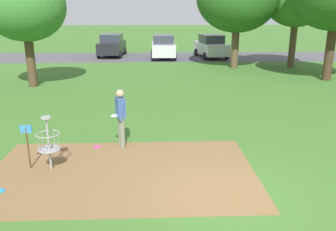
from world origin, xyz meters
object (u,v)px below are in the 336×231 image
object	(u,v)px
disc_golf_basket	(46,141)
frisbee_mid_grass	(97,147)
parked_car_center_left	(163,47)
parked_car_leftmost	(112,45)
tree_near_right	(25,7)
player_throwing	(121,115)
parked_car_center_right	(211,46)

from	to	relation	value
disc_golf_basket	frisbee_mid_grass	bearing A→B (deg)	55.04
disc_golf_basket	parked_car_center_left	bearing A→B (deg)	80.38
frisbee_mid_grass	disc_golf_basket	bearing A→B (deg)	-124.96
parked_car_leftmost	parked_car_center_left	size ratio (longest dim) A/B	1.02
frisbee_mid_grass	tree_near_right	bearing A→B (deg)	118.31
disc_golf_basket	player_throwing	world-z (taller)	player_throwing
player_throwing	parked_car_leftmost	bearing A→B (deg)	97.12
player_throwing	parked_car_center_right	world-z (taller)	parked_car_center_right
frisbee_mid_grass	parked_car_leftmost	bearing A→B (deg)	95.11
player_throwing	parked_car_center_left	distance (m)	18.96
parked_car_center_left	parked_car_center_right	bearing A→B (deg)	3.98
disc_golf_basket	frisbee_mid_grass	distance (m)	1.89
player_throwing	disc_golf_basket	bearing A→B (deg)	-139.68
disc_golf_basket	parked_car_center_left	world-z (taller)	parked_car_center_left
disc_golf_basket	parked_car_leftmost	distance (m)	21.81
frisbee_mid_grass	player_throwing	bearing A→B (deg)	2.66
player_throwing	parked_car_center_right	xyz separation A→B (m)	(5.66, 19.15, -0.05)
tree_near_right	parked_car_center_left	size ratio (longest dim) A/B	1.35
parked_car_leftmost	parked_car_center_right	distance (m)	8.29
parked_car_leftmost	parked_car_center_right	bearing A→B (deg)	-8.24
parked_car_leftmost	parked_car_center_left	distance (m)	4.52
parked_car_center_right	parked_car_leftmost	bearing A→B (deg)	171.76
tree_near_right	parked_car_center_left	world-z (taller)	tree_near_right
frisbee_mid_grass	tree_near_right	world-z (taller)	tree_near_right
frisbee_mid_grass	parked_car_center_left	size ratio (longest dim) A/B	0.05
player_throwing	tree_near_right	bearing A→B (deg)	122.03
tree_near_right	parked_car_center_right	world-z (taller)	tree_near_right
disc_golf_basket	parked_car_center_right	size ratio (longest dim) A/B	0.31
parked_car_leftmost	player_throwing	bearing A→B (deg)	-82.88
parked_car_leftmost	frisbee_mid_grass	bearing A→B (deg)	-84.89
disc_golf_basket	parked_car_center_right	distance (m)	21.88
tree_near_right	parked_car_center_right	distance (m)	15.59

